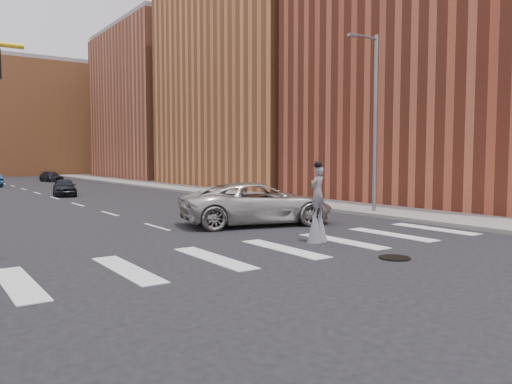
% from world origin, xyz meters
% --- Properties ---
extents(ground_plane, '(160.00, 160.00, 0.00)m').
position_xyz_m(ground_plane, '(0.00, 0.00, 0.00)').
color(ground_plane, black).
rests_on(ground_plane, ground).
extents(sidewalk_right, '(5.00, 90.00, 0.18)m').
position_xyz_m(sidewalk_right, '(12.50, 25.00, 0.09)').
color(sidewalk_right, gray).
rests_on(sidewalk_right, ground).
extents(manhole, '(0.90, 0.90, 0.04)m').
position_xyz_m(manhole, '(3.00, -2.00, 0.02)').
color(manhole, black).
rests_on(manhole, ground).
extents(building_near, '(16.00, 20.00, 22.00)m').
position_xyz_m(building_near, '(22.00, 8.00, 11.00)').
color(building_near, brown).
rests_on(building_near, ground).
extents(building_mid, '(16.00, 22.00, 24.00)m').
position_xyz_m(building_mid, '(22.00, 30.00, 12.00)').
color(building_mid, '#C4723D').
rests_on(building_mid, ground).
extents(building_far, '(16.00, 22.00, 20.00)m').
position_xyz_m(building_far, '(22.00, 54.00, 10.00)').
color(building_far, '#B05F41').
rests_on(building_far, ground).
extents(building_backdrop, '(26.00, 14.00, 18.00)m').
position_xyz_m(building_backdrop, '(6.00, 78.00, 9.00)').
color(building_backdrop, '#C4723D').
rests_on(building_backdrop, ground).
extents(streetlight, '(2.05, 0.20, 9.00)m').
position_xyz_m(streetlight, '(10.90, 6.00, 4.90)').
color(streetlight, slate).
rests_on(streetlight, ground).
extents(stilt_performer, '(0.83, 0.60, 2.79)m').
position_xyz_m(stilt_performer, '(3.06, 1.40, 1.09)').
color(stilt_performer, '#2F2013').
rests_on(stilt_performer, ground).
extents(suv_crossing, '(7.15, 4.61, 1.83)m').
position_xyz_m(suv_crossing, '(3.91, 6.26, 0.92)').
color(suv_crossing, beige).
rests_on(suv_crossing, ground).
extents(car_near, '(2.19, 4.09, 1.32)m').
position_xyz_m(car_near, '(1.06, 27.59, 0.66)').
color(car_near, black).
rests_on(car_near, ground).
extents(car_far, '(2.29, 4.33, 1.20)m').
position_xyz_m(car_far, '(5.32, 51.32, 0.60)').
color(car_far, black).
rests_on(car_far, ground).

